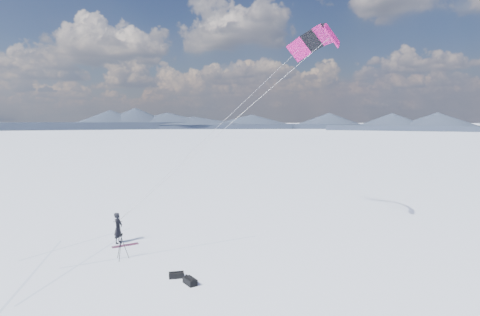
# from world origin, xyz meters

# --- Properties ---
(ground) EXTENTS (1800.00, 1800.00, 0.00)m
(ground) POSITION_xyz_m (0.00, 0.00, 0.00)
(ground) COLOR white
(horizon_hills) EXTENTS (704.84, 706.81, 8.43)m
(horizon_hills) POSITION_xyz_m (0.00, 0.00, 3.37)
(horizon_hills) COLOR black
(horizon_hills) RESTS_ON ground
(snow_tracks) EXTENTS (13.93, 9.84, 0.01)m
(snow_tracks) POSITION_xyz_m (-1.98, 0.09, 0.00)
(snow_tracks) COLOR #ACB9D2
(snow_tracks) RESTS_ON ground
(snowkiter) EXTENTS (0.48, 0.72, 1.94)m
(snowkiter) POSITION_xyz_m (-1.11, 3.63, 0.00)
(snowkiter) COLOR black
(snowkiter) RESTS_ON ground
(snowboard) EXTENTS (1.46, 1.22, 0.04)m
(snowboard) POSITION_xyz_m (-0.48, 3.17, 0.02)
(snowboard) COLOR maroon
(snowboard) RESTS_ON ground
(tripod) EXTENTS (0.71, 0.61, 1.47)m
(tripod) POSITION_xyz_m (0.30, 0.83, 0.95)
(tripod) COLOR black
(tripod) RESTS_ON ground
(gear_bag_a) EXTENTS (0.80, 0.56, 0.33)m
(gear_bag_a) POSITION_xyz_m (4.01, -1.37, 0.14)
(gear_bag_a) COLOR black
(gear_bag_a) RESTS_ON ground
(gear_bag_b) EXTENTS (0.82, 0.85, 0.36)m
(gear_bag_b) POSITION_xyz_m (4.86, -2.07, 0.16)
(gear_bag_b) COLOR black
(gear_bag_b) RESTS_ON ground
(power_kite) EXTENTS (14.00, 7.83, 12.70)m
(power_kite) POSITION_xyz_m (11.32, 8.41, 13.11)
(power_kite) COLOR #B71067
(power_kite) RESTS_ON ground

